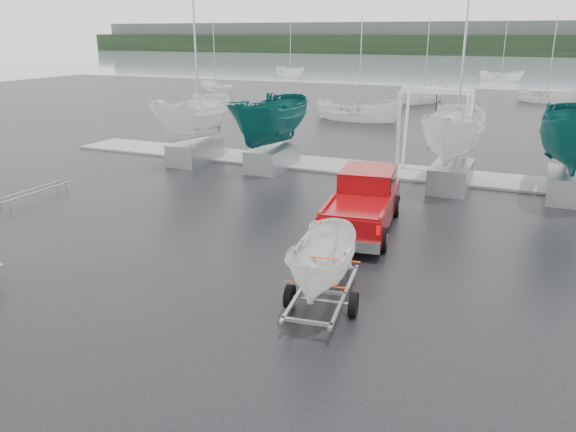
# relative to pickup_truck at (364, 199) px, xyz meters

# --- Properties ---
(ground_plane) EXTENTS (120.00, 120.00, 0.00)m
(ground_plane) POSITION_rel_pickup_truck_xyz_m (-4.44, -4.50, -1.02)
(ground_plane) COLOR black
(ground_plane) RESTS_ON ground
(lake) EXTENTS (300.00, 300.00, 0.00)m
(lake) POSITION_rel_pickup_truck_xyz_m (-4.44, 95.50, -1.03)
(lake) COLOR gray
(lake) RESTS_ON ground
(dock) EXTENTS (30.00, 3.00, 0.12)m
(dock) POSITION_rel_pickup_truck_xyz_m (-4.44, 8.50, -0.97)
(dock) COLOR gray
(dock) RESTS_ON ground
(treeline) EXTENTS (300.00, 8.00, 6.00)m
(treeline) POSITION_rel_pickup_truck_xyz_m (-4.44, 165.50, 1.98)
(treeline) COLOR black
(treeline) RESTS_ON ground
(far_hill) EXTENTS (300.00, 6.00, 10.00)m
(far_hill) POSITION_rel_pickup_truck_xyz_m (-4.44, 173.50, 3.98)
(far_hill) COLOR #4C5651
(far_hill) RESTS_ON ground
(pickup_truck) EXTENTS (2.74, 6.07, 1.95)m
(pickup_truck) POSITION_rel_pickup_truck_xyz_m (0.00, 0.00, 0.00)
(pickup_truck) COLOR maroon
(pickup_truck) RESTS_ON ground
(trailer_hitched) EXTENTS (1.84, 3.72, 4.27)m
(trailer_hitched) POSITION_rel_pickup_truck_xyz_m (0.82, -6.38, 1.32)
(trailer_hitched) COLOR #979AA0
(trailer_hitched) RESTS_ON ground
(boat_hoist) EXTENTS (3.30, 2.18, 4.12)m
(boat_hoist) POSITION_rel_pickup_truck_xyz_m (0.87, 8.50, 1.65)
(boat_hoist) COLOR silver
(boat_hoist) RESTS_ON ground
(keelboat_0) EXTENTS (2.41, 3.20, 10.58)m
(keelboat_0) POSITION_rel_pickup_truck_xyz_m (-11.07, 6.50, 2.82)
(keelboat_0) COLOR #979AA0
(keelboat_0) RESTS_ON ground
(keelboat_1) EXTENTS (2.55, 3.20, 7.88)m
(keelboat_1) POSITION_rel_pickup_truck_xyz_m (-6.71, 6.70, 3.04)
(keelboat_1) COLOR #979AA0
(keelboat_1) RESTS_ON ground
(keelboat_2) EXTENTS (2.46, 3.20, 10.63)m
(keelboat_2) POSITION_rel_pickup_truck_xyz_m (2.07, 6.50, 2.89)
(keelboat_2) COLOR #979AA0
(keelboat_2) RESTS_ON ground
(mast_rack_0) EXTENTS (0.56, 6.50, 0.06)m
(mast_rack_0) POSITION_rel_pickup_truck_xyz_m (-13.44, -3.50, -0.67)
(mast_rack_0) COLOR #979AA0
(mast_rack_0) RESTS_ON ground
(moored_boat_0) EXTENTS (3.12, 3.10, 10.95)m
(moored_boat_0) POSITION_rel_pickup_truck_xyz_m (-27.75, 36.88, -1.01)
(moored_boat_0) COLOR silver
(moored_boat_0) RESTS_ON ground
(moored_boat_1) EXTENTS (3.65, 3.70, 11.81)m
(moored_boat_1) POSITION_rel_pickup_truck_xyz_m (-5.08, 38.66, -1.01)
(moored_boat_1) COLOR silver
(moored_boat_1) RESTS_ON ground
(moored_boat_2) EXTENTS (2.71, 2.67, 10.88)m
(moored_boat_2) POSITION_rel_pickup_truck_xyz_m (6.02, 42.96, -1.01)
(moored_boat_2) COLOR silver
(moored_boat_2) RESTS_ON ground
(moored_boat_4) EXTENTS (3.85, 3.84, 11.58)m
(moored_boat_4) POSITION_rel_pickup_truck_xyz_m (-29.62, 62.28, -1.01)
(moored_boat_4) COLOR silver
(moored_boat_4) RESTS_ON ground
(moored_boat_5) EXTENTS (3.10, 3.06, 11.21)m
(moored_boat_5) POSITION_rel_pickup_truck_xyz_m (0.18, 68.66, -1.01)
(moored_boat_5) COLOR silver
(moored_boat_5) RESTS_ON ground
(moored_boat_6) EXTENTS (2.88, 2.81, 11.58)m
(moored_boat_6) POSITION_rel_pickup_truck_xyz_m (-7.50, 24.38, -1.01)
(moored_boat_6) COLOR silver
(moored_boat_6) RESTS_ON ground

